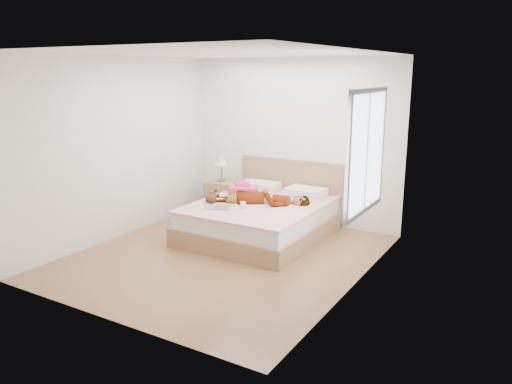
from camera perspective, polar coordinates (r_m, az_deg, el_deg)
ground at (r=6.66m, az=-3.77°, el=-7.36°), size 4.00×4.00×0.00m
woman at (r=7.31m, az=0.48°, el=-0.38°), size 1.59×1.01×0.21m
hair at (r=7.98m, az=-1.43°, el=0.39°), size 0.59×0.67×0.09m
phone at (r=7.87m, az=-1.20°, el=1.26°), size 0.07×0.10×0.05m
room_shell at (r=5.76m, az=12.51°, el=4.48°), size 4.00×4.00×4.00m
bed at (r=7.40m, az=0.73°, el=-2.90°), size 1.80×2.08×1.00m
towel at (r=7.75m, az=-1.54°, el=0.34°), size 0.52×0.48×0.22m
magazine at (r=7.04m, az=-4.53°, el=-1.76°), size 0.52×0.44×0.03m
coffee_mug at (r=6.99m, az=-1.47°, el=-1.50°), size 0.12×0.10×0.09m
plush_toy at (r=7.32m, az=-5.10°, el=-0.64°), size 0.21×0.28×0.14m
nightstand at (r=8.47m, az=-3.93°, el=-0.35°), size 0.53×0.49×1.02m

